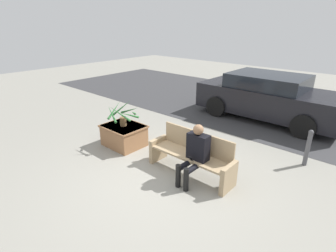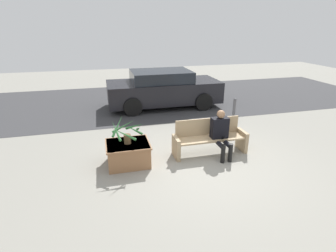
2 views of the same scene
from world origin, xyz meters
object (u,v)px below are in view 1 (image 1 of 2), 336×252
person_seated (195,152)px  parked_car (268,97)px  bollard_post (308,147)px  bench (192,155)px  potted_plant (123,115)px  planter_box (124,135)px

person_seated → parked_car: parked_car is taller
person_seated → bollard_post: person_seated is taller
bench → potted_plant: bearing=-177.7°
person_seated → planter_box: (-2.27, 0.11, -0.34)m
parked_car → bollard_post: (1.86, -2.37, -0.29)m
bench → planter_box: 2.07m
person_seated → bollard_post: (1.46, 2.09, -0.19)m
potted_plant → parked_car: 4.73m
bench → parked_car: (-0.19, 4.26, 0.30)m
bench → potted_plant: 2.10m
bench → bollard_post: (1.67, 1.89, 0.02)m
person_seated → potted_plant: size_ratio=1.50×
parked_car → potted_plant: bearing=-113.2°
person_seated → parked_car: (-0.40, 4.46, 0.09)m
potted_plant → parked_car: (1.87, 4.34, -0.10)m
planter_box → parked_car: 4.76m
bollard_post → parked_car: bearing=128.2°
bench → parked_car: size_ratio=0.43×
planter_box → potted_plant: size_ratio=1.29×
bench → planter_box: (-2.06, -0.09, -0.13)m
bench → planter_box: size_ratio=1.87×
person_seated → potted_plant: 2.28m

